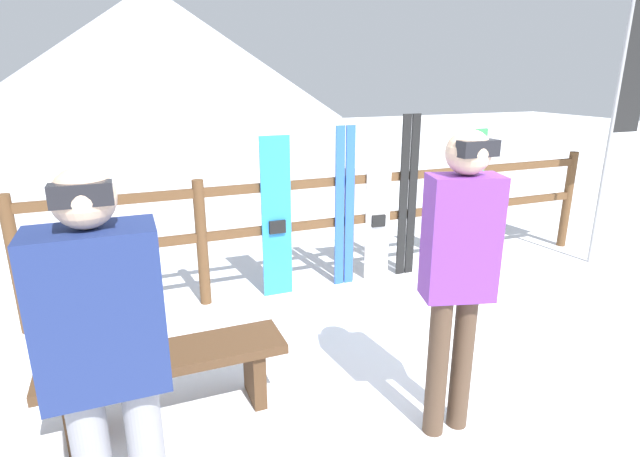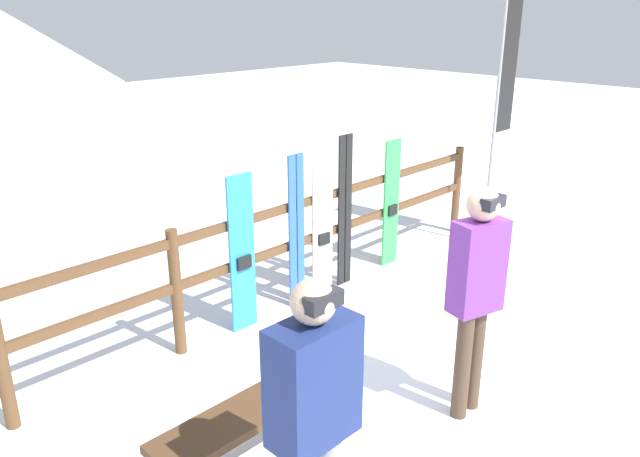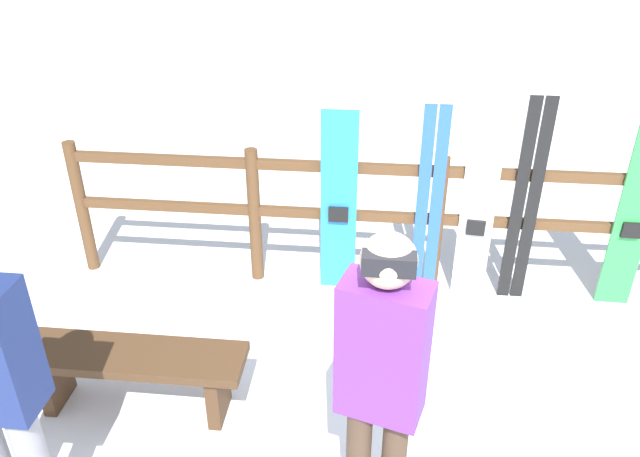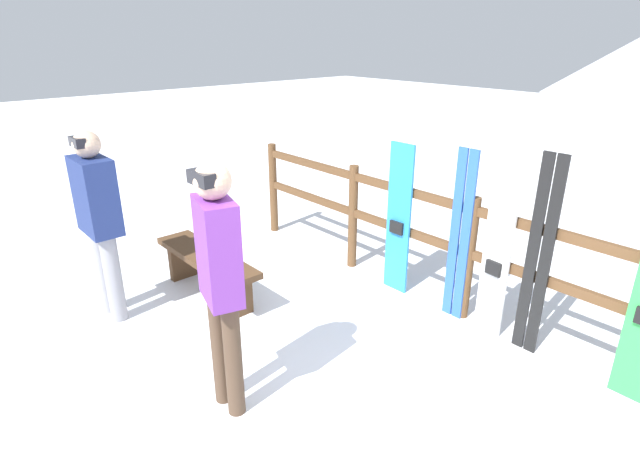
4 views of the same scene
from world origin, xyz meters
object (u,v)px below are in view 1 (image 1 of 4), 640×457
at_px(bench, 168,370).
at_px(rental_flag, 628,82).
at_px(person_navy, 105,351).
at_px(person_purple, 459,263).
at_px(ski_pair_black, 408,197).
at_px(snowboard_white, 378,214).
at_px(snowboard_green, 471,199).
at_px(snowboard_blue, 276,219).
at_px(ski_pair_blue, 345,208).

height_order(bench, rental_flag, rental_flag).
bearing_deg(person_navy, person_purple, 4.66).
bearing_deg(ski_pair_black, rental_flag, -12.45).
bearing_deg(rental_flag, person_navy, -159.82).
distance_m(ski_pair_black, rental_flag, 2.53).
distance_m(snowboard_white, snowboard_green, 1.13).
distance_m(person_navy, rental_flag, 5.42).
height_order(snowboard_blue, ski_pair_blue, ski_pair_blue).
distance_m(person_navy, ski_pair_black, 3.64).
bearing_deg(person_purple, ski_pair_blue, 81.34).
height_order(ski_pair_black, rental_flag, rental_flag).
height_order(snowboard_white, rental_flag, rental_flag).
distance_m(snowboard_white, rental_flag, 2.89).
bearing_deg(ski_pair_black, snowboard_white, -179.41).
relative_size(person_navy, ski_pair_blue, 1.09).
distance_m(person_navy, ski_pair_blue, 3.14).
bearing_deg(ski_pair_blue, snowboard_blue, -179.72).
bearing_deg(ski_pair_blue, person_navy, -131.85).
distance_m(bench, snowboard_white, 2.67).
relative_size(ski_pair_black, snowboard_green, 1.12).
distance_m(bench, person_navy, 1.10).
bearing_deg(bench, snowboard_white, 34.13).
bearing_deg(snowboard_white, person_purple, -107.66).
xyz_separation_m(person_purple, ski_pair_blue, (0.33, 2.19, -0.27)).
bearing_deg(person_navy, ski_pair_black, 39.86).
height_order(snowboard_blue, snowboard_green, snowboard_blue).
bearing_deg(snowboard_green, snowboard_blue, 180.00).
bearing_deg(person_navy, bench, 72.94).
relative_size(bench, rental_flag, 0.46).
height_order(person_navy, snowboard_blue, person_navy).
xyz_separation_m(person_purple, ski_pair_black, (1.04, 2.19, -0.22)).
xyz_separation_m(ski_pair_blue, rental_flag, (2.92, -0.49, 1.16)).
xyz_separation_m(person_purple, snowboard_green, (1.82, 2.18, -0.31)).
distance_m(snowboard_blue, snowboard_green, 2.18).
bearing_deg(person_navy, snowboard_blue, 58.95).
bearing_deg(bench, snowboard_green, 24.10).
distance_m(ski_pair_blue, snowboard_green, 1.49).
bearing_deg(snowboard_green, ski_pair_blue, 179.87).
distance_m(person_purple, snowboard_blue, 2.23).
height_order(bench, person_navy, person_navy).
height_order(person_navy, ski_pair_blue, person_navy).
bearing_deg(bench, person_navy, -107.06).
xyz_separation_m(bench, ski_pair_black, (2.53, 1.49, 0.49)).
relative_size(bench, ski_pair_black, 0.85).
relative_size(ski_pair_blue, snowboard_white, 1.14).
bearing_deg(person_purple, rental_flag, 27.56).
height_order(person_purple, person_navy, person_purple).
distance_m(bench, person_purple, 1.80).
height_order(ski_pair_blue, snowboard_green, ski_pair_blue).
bearing_deg(person_purple, snowboard_white, 72.34).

